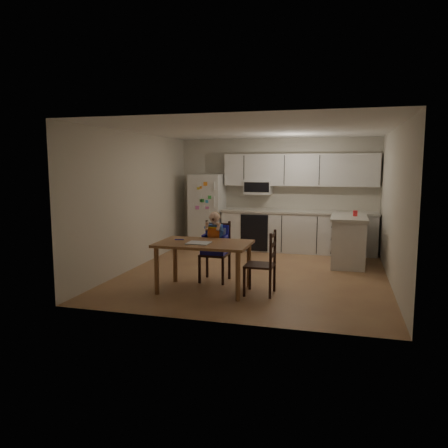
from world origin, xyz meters
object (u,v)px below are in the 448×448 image
(chair_side, at_px, (266,259))
(dining_table, at_px, (204,249))
(kitchen_island, at_px, (348,240))
(refrigerator, at_px, (207,211))
(chair_booster, at_px, (216,239))
(red_cup, at_px, (355,213))

(chair_side, bearing_deg, dining_table, -86.63)
(kitchen_island, bearing_deg, refrigerator, 163.03)
(refrigerator, bearing_deg, dining_table, -73.34)
(refrigerator, bearing_deg, chair_booster, -69.89)
(dining_table, height_order, chair_booster, chair_booster)
(chair_booster, bearing_deg, red_cup, 40.54)
(refrigerator, distance_m, red_cup, 3.38)
(chair_booster, bearing_deg, dining_table, -89.30)
(kitchen_island, xyz_separation_m, chair_side, (-1.18, -2.39, 0.06))
(refrigerator, relative_size, kitchen_island, 1.34)
(refrigerator, relative_size, chair_side, 1.79)
(chair_booster, height_order, chair_side, chair_booster)
(red_cup, xyz_separation_m, chair_booster, (-2.24, -1.86, -0.29))
(red_cup, xyz_separation_m, chair_side, (-1.29, -2.43, -0.46))
(chair_booster, bearing_deg, kitchen_island, 41.26)
(kitchen_island, height_order, chair_booster, chair_booster)
(refrigerator, relative_size, red_cup, 15.89)
(dining_table, bearing_deg, chair_side, 2.99)
(refrigerator, xyz_separation_m, chair_booster, (1.02, -2.78, -0.15))
(red_cup, relative_size, chair_booster, 0.09)
(kitchen_island, xyz_separation_m, chair_booster, (-2.13, -1.82, 0.22))
(kitchen_island, xyz_separation_m, dining_table, (-2.13, -2.43, 0.17))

